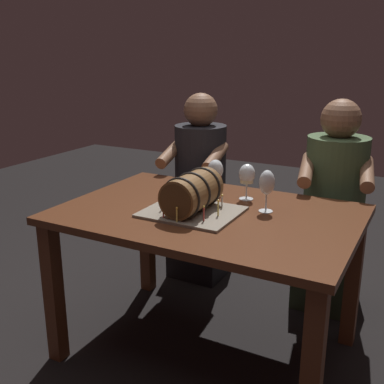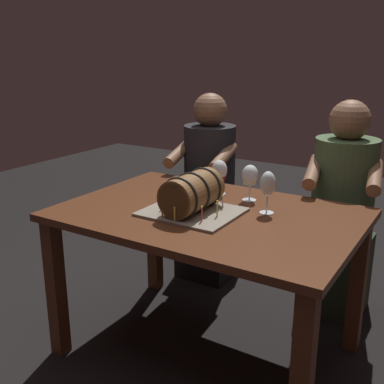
{
  "view_description": "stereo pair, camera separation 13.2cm",
  "coord_description": "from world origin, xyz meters",
  "views": [
    {
      "loc": [
        0.89,
        -1.83,
        1.43
      ],
      "look_at": [
        -0.05,
        -0.06,
        0.83
      ],
      "focal_mm": 43.91,
      "sensor_mm": 36.0,
      "label": 1
    },
    {
      "loc": [
        1.01,
        -1.76,
        1.43
      ],
      "look_at": [
        -0.05,
        -0.06,
        0.83
      ],
      "focal_mm": 43.91,
      "sensor_mm": 36.0,
      "label": 2
    }
  ],
  "objects": [
    {
      "name": "barrel_cake",
      "position": [
        -0.05,
        -0.06,
        0.82
      ],
      "size": [
        0.41,
        0.35,
        0.19
      ],
      "color": "gray",
      "rests_on": "dining_table"
    },
    {
      "name": "person_seated_left",
      "position": [
        -0.42,
        0.73,
        0.55
      ],
      "size": [
        0.39,
        0.49,
        1.2
      ],
      "color": "black",
      "rests_on": "ground"
    },
    {
      "name": "wine_glass_empty",
      "position": [
        0.24,
        0.12,
        0.87
      ],
      "size": [
        0.07,
        0.07,
        0.19
      ],
      "color": "white",
      "rests_on": "dining_table"
    },
    {
      "name": "ground_plane",
      "position": [
        0.0,
        0.0,
        0.0
      ],
      "size": [
        8.0,
        8.0,
        0.0
      ],
      "primitive_type": "plane",
      "color": "black"
    },
    {
      "name": "wine_glass_red",
      "position": [
        -0.09,
        0.26,
        0.85
      ],
      "size": [
        0.08,
        0.08,
        0.18
      ],
      "color": "white",
      "rests_on": "dining_table"
    },
    {
      "name": "person_seated_right",
      "position": [
        0.42,
        0.73,
        0.56
      ],
      "size": [
        0.43,
        0.51,
        1.2
      ],
      "color": "#2A3A24",
      "rests_on": "ground"
    },
    {
      "name": "wine_glass_white",
      "position": [
        0.09,
        0.25,
        0.85
      ],
      "size": [
        0.08,
        0.08,
        0.18
      ],
      "color": "white",
      "rests_on": "dining_table"
    },
    {
      "name": "dining_table",
      "position": [
        0.0,
        0.0,
        0.63
      ],
      "size": [
        1.34,
        0.91,
        0.73
      ],
      "color": "#562D19",
      "rests_on": "ground"
    }
  ]
}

